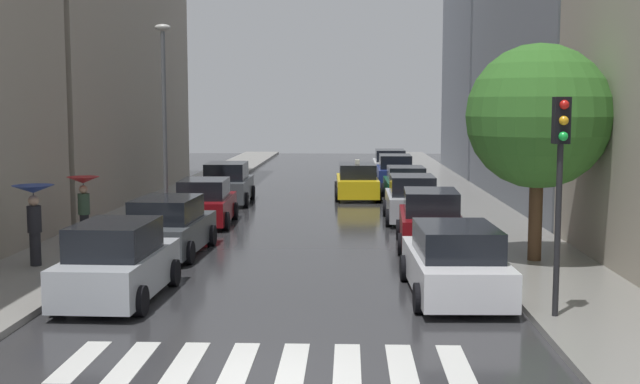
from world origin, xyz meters
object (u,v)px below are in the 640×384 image
(parked_car_right_nearest, at_px, (455,263))
(parked_car_right_fourth, at_px, (406,184))
(parked_car_left_nearest, at_px, (118,264))
(taxi_midroad, at_px, (357,182))
(pedestrian_by_kerb, at_px, (34,207))
(street_tree_right, at_px, (538,117))
(parked_car_left_second, at_px, (169,228))
(parked_car_right_third, at_px, (412,200))
(parked_car_right_second, at_px, (430,221))
(parked_car_right_fifth, at_px, (395,172))
(parked_car_left_fourth, at_px, (227,184))
(lamp_post_left, at_px, (164,107))
(pedestrian_near_tree, at_px, (84,195))
(parked_car_right_sixth, at_px, (390,164))
(parked_car_left_third, at_px, (205,203))
(traffic_light_right_corner, at_px, (560,157))

(parked_car_right_nearest, bearing_deg, parked_car_right_fourth, -2.19)
(parked_car_left_nearest, distance_m, taxi_midroad, 20.44)
(pedestrian_by_kerb, distance_m, street_tree_right, 13.37)
(parked_car_right_nearest, distance_m, pedestrian_by_kerb, 10.81)
(parked_car_left_second, distance_m, taxi_midroad, 15.33)
(parked_car_right_third, distance_m, parked_car_right_fourth, 6.80)
(parked_car_right_third, distance_m, street_tree_right, 9.09)
(parked_car_left_nearest, distance_m, parked_car_right_second, 10.19)
(parked_car_right_fourth, relative_size, parked_car_right_fifth, 0.91)
(parked_car_left_fourth, height_order, lamp_post_left, lamp_post_left)
(parked_car_left_nearest, distance_m, lamp_post_left, 13.12)
(parked_car_right_fifth, distance_m, pedestrian_by_kerb, 24.36)
(parked_car_left_second, relative_size, parked_car_right_third, 1.07)
(parked_car_right_fifth, height_order, pedestrian_near_tree, pedestrian_near_tree)
(parked_car_right_fourth, xyz_separation_m, pedestrian_by_kerb, (-10.71, -16.09, 0.97))
(parked_car_right_second, height_order, parked_car_right_fourth, parked_car_right_second)
(street_tree_right, bearing_deg, parked_car_left_fourth, 127.73)
(parked_car_right_nearest, relative_size, parked_car_right_second, 1.11)
(parked_car_right_sixth, height_order, taxi_midroad, taxi_midroad)
(parked_car_left_second, relative_size, parked_car_right_sixth, 0.96)
(parked_car_left_nearest, bearing_deg, parked_car_left_third, 2.11)
(parked_car_left_fourth, xyz_separation_m, pedestrian_near_tree, (-2.76, -10.75, 0.74))
(street_tree_right, height_order, lamp_post_left, lamp_post_left)
(parked_car_right_third, height_order, parked_car_right_sixth, parked_car_right_third)
(parked_car_right_sixth, bearing_deg, pedestrian_by_kerb, 159.21)
(traffic_light_right_corner, bearing_deg, parked_car_right_fourth, 94.14)
(parked_car_left_third, distance_m, parked_car_right_third, 7.60)
(parked_car_left_third, distance_m, pedestrian_by_kerb, 8.78)
(pedestrian_near_tree, height_order, pedestrian_by_kerb, pedestrian_by_kerb)
(parked_car_right_second, height_order, parked_car_right_third, parked_car_right_second)
(parked_car_left_third, relative_size, pedestrian_by_kerb, 1.98)
(parked_car_right_nearest, xyz_separation_m, taxi_midroad, (-2.00, 19.10, -0.01))
(parked_car_right_second, bearing_deg, traffic_light_right_corner, -166.68)
(parked_car_left_second, distance_m, street_tree_right, 10.76)
(street_tree_right, bearing_deg, parked_car_left_second, 172.96)
(parked_car_right_fifth, relative_size, pedestrian_by_kerb, 2.12)
(parked_car_left_fourth, height_order, traffic_light_right_corner, traffic_light_right_corner)
(parked_car_right_nearest, xyz_separation_m, lamp_post_left, (-9.30, 11.94, 3.49))
(parked_car_right_third, bearing_deg, parked_car_right_second, -178.15)
(taxi_midroad, bearing_deg, lamp_post_left, 132.94)
(parked_car_left_nearest, distance_m, parked_car_right_fourth, 20.54)
(parked_car_right_nearest, relative_size, taxi_midroad, 1.01)
(parked_car_left_third, xyz_separation_m, pedestrian_by_kerb, (-2.93, -8.22, 0.91))
(parked_car_right_fourth, bearing_deg, pedestrian_by_kerb, 145.72)
(parked_car_left_third, distance_m, parked_car_right_fourth, 11.07)
(street_tree_right, bearing_deg, parked_car_right_second, 133.44)
(parked_car_left_third, height_order, pedestrian_near_tree, pedestrian_near_tree)
(parked_car_left_third, bearing_deg, parked_car_left_fourth, -0.15)
(traffic_light_right_corner, distance_m, lamp_post_left, 17.91)
(parked_car_left_nearest, xyz_separation_m, parked_car_right_fifth, (7.53, 24.89, -0.02))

